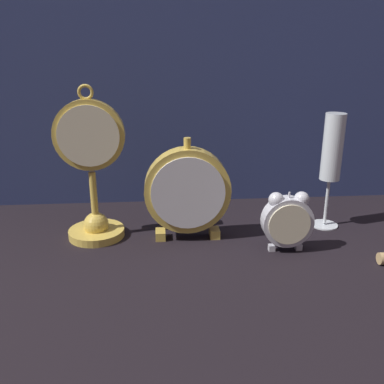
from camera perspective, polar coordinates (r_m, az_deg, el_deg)
ground_plane at (r=0.80m, az=0.45°, el=-9.12°), size 4.00×4.00×0.00m
fabric_backdrop_drape at (r=1.03m, az=-1.11°, el=18.52°), size 1.21×0.01×0.73m
pocket_watch_on_stand at (r=0.87m, az=-13.12°, el=1.46°), size 0.14×0.11×0.31m
alarm_clock_twin_bell at (r=0.83m, az=12.61°, el=-3.51°), size 0.10×0.03×0.12m
mantel_clock_silver at (r=0.84m, az=-0.61°, el=0.12°), size 0.17×0.04×0.21m
champagne_flute at (r=0.94m, az=18.14°, el=4.64°), size 0.06×0.06×0.25m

